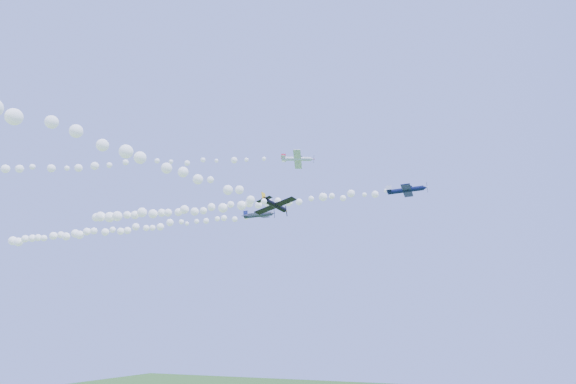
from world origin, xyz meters
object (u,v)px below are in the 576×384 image
at_px(plane_navy, 407,190).
at_px(plane_grey, 259,215).
at_px(plane_white, 298,159).
at_px(plane_black, 275,205).

distance_m(plane_navy, plane_grey, 32.14).
relative_size(plane_white, plane_black, 0.86).
bearing_deg(plane_grey, plane_black, -59.38).
distance_m(plane_grey, plane_black, 29.03).
height_order(plane_white, plane_black, plane_white).
bearing_deg(plane_white, plane_navy, 21.52).
bearing_deg(plane_white, plane_grey, 115.22).
distance_m(plane_white, plane_navy, 21.72).
height_order(plane_grey, plane_black, plane_grey).
distance_m(plane_navy, plane_black, 28.28).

